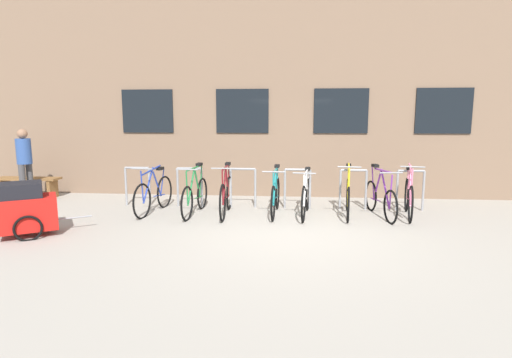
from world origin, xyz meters
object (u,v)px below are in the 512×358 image
(person_by_bench, at_px, (25,161))
(bicycle_teal, at_px, (275,196))
(bicycle_green, at_px, (195,196))
(bicycle_purple, at_px, (380,198))
(bicycle_maroon, at_px, (226,195))
(backpack, at_px, (22,200))
(bicycle_yellow, at_px, (348,196))
(bicycle_pink, at_px, (409,197))
(bicycle_white, at_px, (306,197))
(bicycle_blue, at_px, (154,194))
(wooden_bench, at_px, (28,183))
(bike_trailer, at_px, (26,208))

(person_by_bench, bearing_deg, bicycle_teal, -5.77)
(bicycle_green, bearing_deg, bicycle_purple, 1.97)
(bicycle_maroon, bearing_deg, backpack, -179.77)
(bicycle_yellow, xyz_separation_m, bicycle_pink, (1.21, 0.03, 0.01))
(bicycle_yellow, relative_size, bicycle_white, 0.99)
(bicycle_pink, relative_size, backpack, 3.87)
(bicycle_blue, distance_m, bicycle_green, 0.90)
(bicycle_pink, bearing_deg, bicycle_blue, -178.72)
(bicycle_green, height_order, backpack, bicycle_green)
(bicycle_blue, xyz_separation_m, bicycle_purple, (4.66, 0.06, -0.01))
(bicycle_pink, bearing_deg, backpack, -178.60)
(bicycle_purple, bearing_deg, bicycle_blue, -179.24)
(wooden_bench, bearing_deg, bicycle_white, -10.31)
(bicycle_blue, distance_m, bicycle_maroon, 1.54)
(bicycle_pink, bearing_deg, bicycle_yellow, -178.43)
(bicycle_purple, bearing_deg, person_by_bench, 175.70)
(bicycle_yellow, height_order, bicycle_pink, bicycle_pink)
(bicycle_pink, bearing_deg, person_by_bench, 176.36)
(bicycle_green, height_order, bike_trailer, bicycle_green)
(bike_trailer, distance_m, backpack, 2.20)
(bicycle_purple, xyz_separation_m, bike_trailer, (-6.24, -1.89, 0.10))
(wooden_bench, bearing_deg, bicycle_maroon, -14.29)
(bicycle_white, distance_m, person_by_bench, 6.50)
(bicycle_green, xyz_separation_m, backpack, (-3.79, -0.01, -0.16))
(bicycle_white, bearing_deg, bike_trailer, -158.79)
(bicycle_maroon, distance_m, bicycle_green, 0.65)
(bicycle_pink, height_order, bike_trailer, bicycle_pink)
(bicycle_yellow, bearing_deg, person_by_bench, 175.49)
(bicycle_blue, xyz_separation_m, bicycle_green, (0.89, -0.07, -0.00))
(bicycle_purple, bearing_deg, bicycle_pink, 5.44)
(bike_trailer, height_order, wooden_bench, bike_trailer)
(bicycle_yellow, distance_m, backpack, 6.92)
(bicycle_green, distance_m, person_by_bench, 4.27)
(bicycle_blue, height_order, person_by_bench, person_by_bench)
(bicycle_maroon, xyz_separation_m, wooden_bench, (-5.19, 1.32, -0.04))
(bicycle_teal, distance_m, backpack, 5.45)
(bicycle_yellow, distance_m, bike_trailer, 5.92)
(bicycle_yellow, height_order, bicycle_white, bicycle_yellow)
(bicycle_teal, distance_m, bicycle_pink, 2.69)
(bicycle_teal, relative_size, bicycle_maroon, 0.99)
(person_by_bench, bearing_deg, bicycle_pink, -3.64)
(bicycle_maroon, height_order, bike_trailer, bicycle_maroon)
(bicycle_yellow, xyz_separation_m, bicycle_purple, (0.64, -0.02, -0.02))
(bicycle_teal, bearing_deg, bike_trailer, -155.33)
(bicycle_yellow, relative_size, bicycle_maroon, 0.98)
(bicycle_maroon, distance_m, bicycle_white, 1.63)
(bicycle_teal, distance_m, bicycle_yellow, 1.47)
(bicycle_blue, bearing_deg, bicycle_maroon, -2.38)
(bicycle_blue, distance_m, wooden_bench, 3.86)
(bicycle_teal, relative_size, wooden_bench, 1.12)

